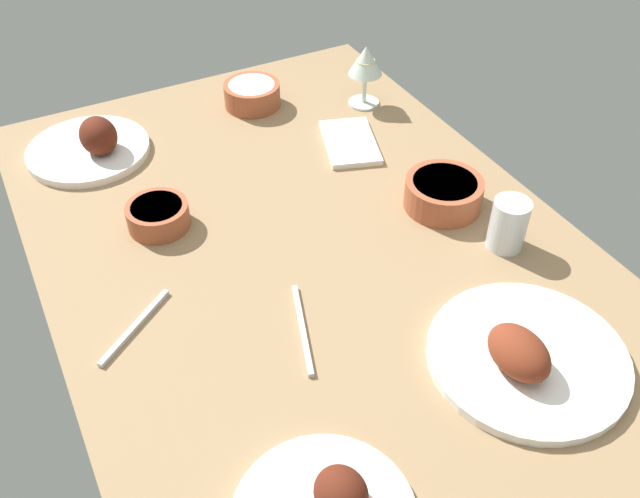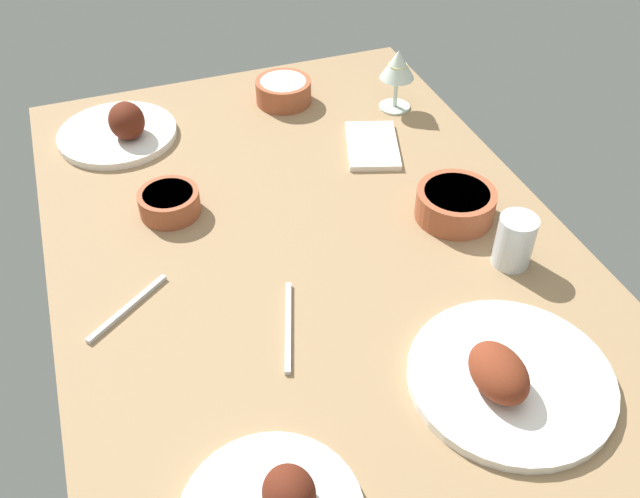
{
  "view_description": "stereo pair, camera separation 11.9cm",
  "coord_description": "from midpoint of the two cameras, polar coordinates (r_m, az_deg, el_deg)",
  "views": [
    {
      "loc": [
        78.38,
        -41.17,
        85.33
      ],
      "look_at": [
        0.0,
        0.0,
        6.0
      ],
      "focal_mm": 38.98,
      "sensor_mm": 36.0,
      "label": 1
    },
    {
      "loc": [
        83.18,
        -30.31,
        85.33
      ],
      "look_at": [
        0.0,
        0.0,
        6.0
      ],
      "focal_mm": 38.98,
      "sensor_mm": 36.0,
      "label": 2
    }
  ],
  "objects": [
    {
      "name": "dining_table",
      "position": [
        1.21,
        2.8,
        -1.53
      ],
      "size": [
        140.0,
        90.0,
        4.0
      ],
      "primitive_type": "cube",
      "color": "#937551",
      "rests_on": "ground"
    },
    {
      "name": "plate_far_side",
      "position": [
        1.53,
        -13.93,
        9.41
      ],
      "size": [
        25.0,
        25.0,
        8.88
      ],
      "color": "white",
      "rests_on": "dining_table"
    },
    {
      "name": "plate_center_main",
      "position": [
        1.06,
        18.34,
        -10.1
      ],
      "size": [
        29.8,
        29.8,
        7.47
      ],
      "color": "white",
      "rests_on": "dining_table"
    },
    {
      "name": "bowl_cream",
      "position": [
        1.62,
        -0.87,
        12.83
      ],
      "size": [
        12.62,
        12.62,
        5.28
      ],
      "color": "#A35133",
      "rests_on": "dining_table"
    },
    {
      "name": "bowl_onions",
      "position": [
        1.3,
        -9.74,
        3.74
      ],
      "size": [
        11.26,
        11.26,
        4.54
      ],
      "color": "#A35133",
      "rests_on": "dining_table"
    },
    {
      "name": "bowl_pasta",
      "position": [
        1.3,
        13.64,
        3.58
      ],
      "size": [
        14.51,
        14.51,
        5.62
      ],
      "color": "#A35133",
      "rests_on": "dining_table"
    },
    {
      "name": "wine_glass",
      "position": [
        1.58,
        8.61,
        14.45
      ],
      "size": [
        7.6,
        7.6,
        14.0
      ],
      "color": "silver",
      "rests_on": "dining_table"
    },
    {
      "name": "water_tumbler",
      "position": [
        1.22,
        18.4,
        0.51
      ],
      "size": [
        6.51,
        6.51,
        9.47
      ],
      "primitive_type": "cylinder",
      "color": "silver",
      "rests_on": "dining_table"
    },
    {
      "name": "folded_napkin",
      "position": [
        1.47,
        6.64,
        8.36
      ],
      "size": [
        19.55,
        15.3,
        1.2
      ],
      "primitive_type": "cube",
      "rotation": [
        0.0,
        0.0,
        -0.32
      ],
      "color": "white",
      "rests_on": "dining_table"
    },
    {
      "name": "fork_loose",
      "position": [
        1.14,
        -12.64,
        -4.88
      ],
      "size": [
        10.93,
        14.23,
        0.8
      ],
      "primitive_type": "cube",
      "rotation": [
        0.0,
        0.0,
        5.35
      ],
      "color": "silver",
      "rests_on": "dining_table"
    },
    {
      "name": "spoon_loose",
      "position": [
        1.08,
        0.52,
        -6.5
      ],
      "size": [
        17.82,
        6.73,
        0.8
      ],
      "primitive_type": "cube",
      "rotation": [
        0.0,
        0.0,
        2.82
      ],
      "color": "silver",
      "rests_on": "dining_table"
    }
  ]
}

